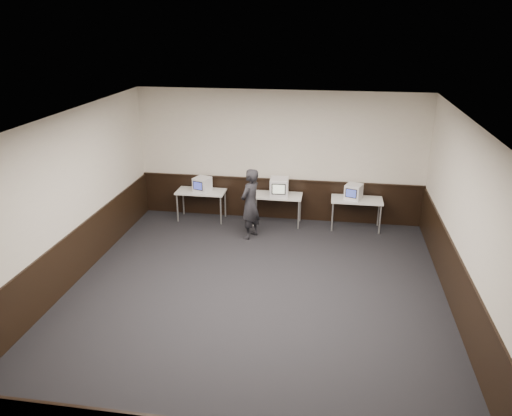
{
  "coord_description": "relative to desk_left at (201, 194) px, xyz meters",
  "views": [
    {
      "loc": [
        1.28,
        -7.72,
        4.75
      ],
      "look_at": [
        -0.2,
        1.6,
        1.15
      ],
      "focal_mm": 35.0,
      "sensor_mm": 36.0,
      "label": 1
    }
  ],
  "objects": [
    {
      "name": "wainscot_back",
      "position": [
        1.9,
        0.38,
        -0.18
      ],
      "size": [
        6.98,
        0.04,
        1.0
      ],
      "primitive_type": "cube",
      "color": "black",
      "rests_on": "back_wall"
    },
    {
      "name": "desk_center",
      "position": [
        1.9,
        0.0,
        0.0
      ],
      "size": [
        1.2,
        0.6,
        0.75
      ],
      "color": "white",
      "rests_on": "ground"
    },
    {
      "name": "ceiling",
      "position": [
        1.9,
        -3.6,
        2.52
      ],
      "size": [
        8.0,
        8.0,
        0.0
      ],
      "primitive_type": "plane",
      "rotation": [
        3.14,
        0.0,
        0.0
      ],
      "color": "white",
      "rests_on": "back_wall"
    },
    {
      "name": "front_wall",
      "position": [
        1.9,
        -7.6,
        0.92
      ],
      "size": [
        7.0,
        0.0,
        7.0
      ],
      "primitive_type": "plane",
      "rotation": [
        -1.57,
        0.0,
        0.0
      ],
      "color": "beige",
      "rests_on": "ground"
    },
    {
      "name": "desk_right",
      "position": [
        3.8,
        0.0,
        0.0
      ],
      "size": [
        1.2,
        0.6,
        0.75
      ],
      "color": "white",
      "rests_on": "ground"
    },
    {
      "name": "emac_center",
      "position": [
        1.95,
        -0.05,
        0.29
      ],
      "size": [
        0.46,
        0.49,
        0.43
      ],
      "rotation": [
        0.0,
        0.0,
        0.05
      ],
      "color": "white",
      "rests_on": "desk_center"
    },
    {
      "name": "left_wall",
      "position": [
        -1.6,
        -3.6,
        0.92
      ],
      "size": [
        0.0,
        8.0,
        8.0
      ],
      "primitive_type": "plane",
      "rotation": [
        1.57,
        0.0,
        1.57
      ],
      "color": "beige",
      "rests_on": "ground"
    },
    {
      "name": "desk_left",
      "position": [
        0.0,
        0.0,
        0.0
      ],
      "size": [
        1.2,
        0.6,
        0.75
      ],
      "color": "white",
      "rests_on": "ground"
    },
    {
      "name": "emac_right",
      "position": [
        3.71,
        -0.01,
        0.25
      ],
      "size": [
        0.47,
        0.48,
        0.36
      ],
      "rotation": [
        0.0,
        0.0,
        -0.34
      ],
      "color": "white",
      "rests_on": "desk_right"
    },
    {
      "name": "back_wall",
      "position": [
        1.9,
        0.4,
        0.92
      ],
      "size": [
        7.0,
        0.0,
        7.0
      ],
      "primitive_type": "plane",
      "rotation": [
        1.57,
        0.0,
        0.0
      ],
      "color": "beige",
      "rests_on": "ground"
    },
    {
      "name": "floor",
      "position": [
        1.9,
        -3.6,
        -0.68
      ],
      "size": [
        8.0,
        8.0,
        0.0
      ],
      "primitive_type": "plane",
      "color": "black",
      "rests_on": "ground"
    },
    {
      "name": "right_wall",
      "position": [
        5.4,
        -3.6,
        0.92
      ],
      "size": [
        0.0,
        8.0,
        8.0
      ],
      "primitive_type": "plane",
      "rotation": [
        1.57,
        0.0,
        -1.57
      ],
      "color": "beige",
      "rests_on": "ground"
    },
    {
      "name": "wainscot_right",
      "position": [
        5.38,
        -3.6,
        -0.18
      ],
      "size": [
        0.04,
        7.98,
        1.0
      ],
      "primitive_type": "cube",
      "color": "black",
      "rests_on": "right_wall"
    },
    {
      "name": "wainscot_rail",
      "position": [
        1.9,
        0.36,
        0.34
      ],
      "size": [
        6.98,
        0.06,
        0.04
      ],
      "primitive_type": "cube",
      "color": "black",
      "rests_on": "wainscot_back"
    },
    {
      "name": "emac_left",
      "position": [
        0.05,
        -0.03,
        0.25
      ],
      "size": [
        0.46,
        0.47,
        0.36
      ],
      "rotation": [
        0.0,
        0.0,
        -0.34
      ],
      "color": "white",
      "rests_on": "desk_left"
    },
    {
      "name": "wainscot_left",
      "position": [
        -1.58,
        -3.6,
        -0.18
      ],
      "size": [
        0.04,
        7.98,
        1.0
      ],
      "primitive_type": "cube",
      "color": "black",
      "rests_on": "left_wall"
    },
    {
      "name": "person",
      "position": [
        1.39,
        -0.9,
        0.14
      ],
      "size": [
        0.61,
        0.71,
        1.64
      ],
      "primitive_type": "imported",
      "rotation": [
        0.0,
        0.0,
        -2.0
      ],
      "color": "black",
      "rests_on": "ground"
    }
  ]
}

